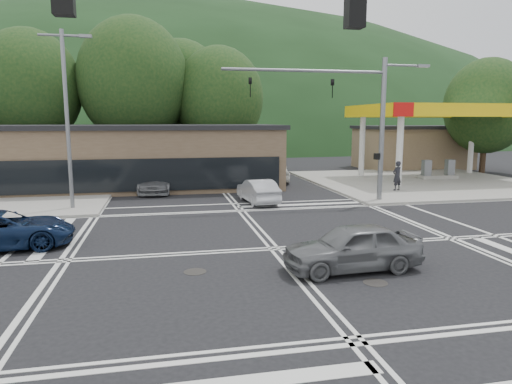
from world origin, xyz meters
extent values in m
plane|color=black|center=(0.00, 0.00, 0.00)|extent=(120.00, 120.00, 0.00)
cube|color=gray|center=(15.00, 15.00, 0.07)|extent=(16.00, 16.00, 0.15)
cylinder|color=silver|center=(12.00, 13.00, 2.50)|extent=(0.44, 0.44, 5.00)
cylinder|color=silver|center=(12.00, 19.00, 2.50)|extent=(0.44, 0.44, 5.00)
cylinder|color=silver|center=(22.00, 19.00, 2.50)|extent=(0.44, 0.44, 5.00)
cube|color=silver|center=(17.00, 16.00, 5.30)|extent=(12.00, 8.00, 0.60)
cube|color=yellow|center=(17.00, 12.00, 5.30)|extent=(12.20, 0.25, 0.90)
cube|color=yellow|center=(17.00, 20.00, 5.30)|extent=(12.20, 0.25, 0.90)
cube|color=yellow|center=(11.00, 16.00, 5.30)|extent=(0.25, 8.20, 0.90)
cube|color=yellow|center=(23.00, 16.00, 5.30)|extent=(0.25, 8.20, 0.90)
cube|color=red|center=(11.50, 11.85, 5.30)|extent=(1.40, 0.12, 0.90)
cube|color=gray|center=(17.00, 16.00, 0.25)|extent=(3.00, 1.00, 0.30)
cube|color=slate|center=(16.00, 16.00, 0.95)|extent=(0.60, 0.50, 1.30)
cube|color=slate|center=(18.00, 16.00, 0.95)|extent=(0.60, 0.50, 1.30)
cube|color=#846B4F|center=(20.00, 25.00, 1.90)|extent=(10.00, 6.00, 3.80)
cube|color=brown|center=(-8.00, 17.00, 2.00)|extent=(24.00, 8.00, 4.00)
ellipsoid|color=black|center=(0.00, 90.00, 0.00)|extent=(252.00, 126.00, 140.00)
cylinder|color=#382619|center=(-14.00, 24.00, 2.42)|extent=(0.50, 0.50, 4.84)
ellipsoid|color=#133314|center=(-14.00, 24.00, 7.15)|extent=(8.00, 8.00, 9.20)
cylinder|color=#382619|center=(-6.00, 24.00, 2.64)|extent=(0.50, 0.50, 5.28)
ellipsoid|color=#133314|center=(-6.00, 24.00, 7.80)|extent=(9.00, 9.00, 10.35)
cylinder|color=#382619|center=(1.00, 24.00, 2.20)|extent=(0.50, 0.50, 4.40)
ellipsoid|color=#133314|center=(1.00, 24.00, 6.50)|extent=(7.60, 7.60, 8.74)
cylinder|color=#382619|center=(-2.00, 28.00, 2.42)|extent=(0.50, 0.50, 4.84)
ellipsoid|color=#133314|center=(-2.00, 28.00, 7.15)|extent=(8.40, 8.40, 9.66)
cylinder|color=#382619|center=(24.00, 20.00, 1.98)|extent=(0.50, 0.50, 3.96)
ellipsoid|color=#133314|center=(24.00, 20.00, 5.85)|extent=(7.20, 7.20, 8.28)
cylinder|color=slate|center=(-8.50, 9.00, 4.50)|extent=(0.20, 0.20, 9.00)
cylinder|color=slate|center=(-8.50, 9.00, 8.70)|extent=(2.20, 0.12, 0.12)
cube|color=slate|center=(-7.40, 9.00, 8.70)|extent=(0.60, 0.25, 0.15)
cylinder|color=slate|center=(8.20, 8.20, 4.00)|extent=(0.28, 0.28, 8.00)
cylinder|color=slate|center=(3.70, 8.20, 7.20)|extent=(9.00, 0.16, 0.16)
imported|color=black|center=(5.20, 8.20, 6.30)|extent=(0.16, 0.20, 1.00)
imported|color=black|center=(0.70, 8.20, 6.30)|extent=(0.16, 0.20, 1.00)
cylinder|color=slate|center=(9.40, 8.20, 7.60)|extent=(2.40, 0.12, 0.12)
cube|color=slate|center=(10.50, 8.20, 7.60)|extent=(0.70, 0.30, 0.15)
cube|color=black|center=(7.95, 8.20, 2.60)|extent=(0.25, 0.30, 0.35)
imported|color=#0D1C3C|center=(-9.67, 2.01, 0.69)|extent=(5.27, 2.99, 1.39)
imported|color=slate|center=(1.79, -2.79, 0.73)|extent=(4.37, 1.93, 1.46)
imported|color=#B3B5BB|center=(1.34, 9.33, 0.67)|extent=(1.84, 4.19, 1.34)
imported|color=white|center=(4.46, 17.79, 0.81)|extent=(2.61, 4.97, 1.61)
imported|color=slate|center=(-4.33, 14.42, 0.71)|extent=(2.39, 5.04, 1.42)
imported|color=black|center=(10.84, 11.07, 1.09)|extent=(0.80, 0.67, 1.88)
camera|label=1|loc=(-3.86, -15.55, 4.60)|focal=32.00mm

